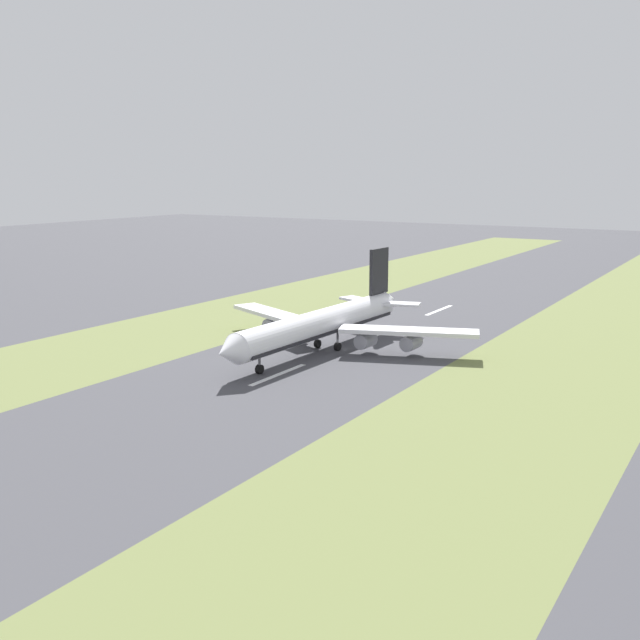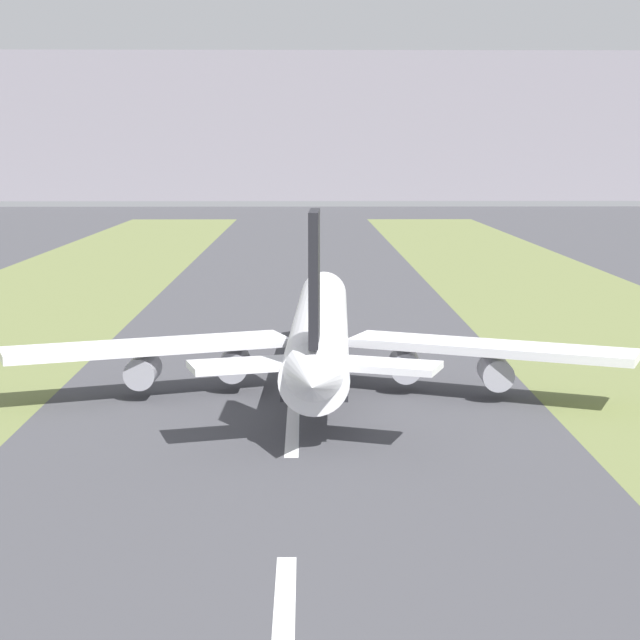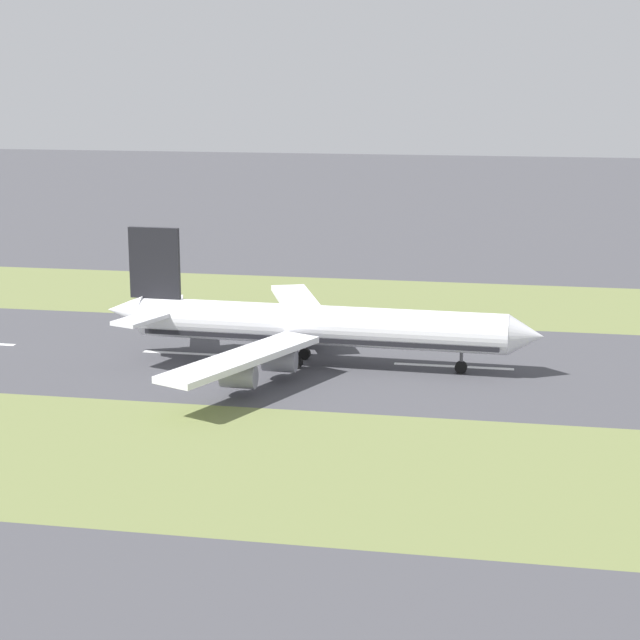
{
  "view_description": "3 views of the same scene",
  "coord_description": "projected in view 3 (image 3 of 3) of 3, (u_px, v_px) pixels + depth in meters",
  "views": [
    {
      "loc": [
        -78.5,
        137.55,
        37.85
      ],
      "look_at": [
        2.78,
        3.54,
        7.0
      ],
      "focal_mm": 42.0,
      "sensor_mm": 36.0,
      "label": 1
    },
    {
      "loc": [
        1.18,
        -110.74,
        24.79
      ],
      "look_at": [
        2.78,
        3.54,
        7.0
      ],
      "focal_mm": 60.0,
      "sensor_mm": 36.0,
      "label": 2
    },
    {
      "loc": [
        156.26,
        31.52,
        43.92
      ],
      "look_at": [
        2.78,
        3.54,
        7.0
      ],
      "focal_mm": 60.0,
      "sensor_mm": 36.0,
      "label": 3
    }
  ],
  "objects": [
    {
      "name": "ground_plane",
      "position": [
        301.0,
        359.0,
        165.21
      ],
      "size": [
        800.0,
        800.0,
        0.0
      ],
      "primitive_type": "plane",
      "color": "#424247"
    },
    {
      "name": "centreline_dash_far",
      "position": [
        454.0,
        366.0,
        161.1
      ],
      "size": [
        1.2,
        18.0,
        0.01
      ],
      "primitive_type": "cube",
      "color": "silver",
      "rests_on": "ground"
    },
    {
      "name": "centreline_dash_mid",
      "position": [
        198.0,
        354.0,
        168.08
      ],
      "size": [
        1.2,
        18.0,
        0.01
      ],
      "primitive_type": "cube",
      "color": "silver",
      "rests_on": "ground"
    },
    {
      "name": "grass_median_east",
      "position": [
        223.0,
        462.0,
        122.13
      ],
      "size": [
        40.0,
        600.0,
        0.01
      ],
      "primitive_type": "cube",
      "color": "olive",
      "rests_on": "ground"
    },
    {
      "name": "airplane_main_jet",
      "position": [
        308.0,
        326.0,
        160.94
      ],
      "size": [
        64.1,
        67.14,
        20.2
      ],
      "color": "white",
      "rests_on": "ground"
    },
    {
      "name": "grass_median_west",
      "position": [
        346.0,
        299.0,
        208.29
      ],
      "size": [
        40.0,
        600.0,
        0.01
      ],
      "primitive_type": "cube",
      "color": "olive",
      "rests_on": "ground"
    }
  ]
}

